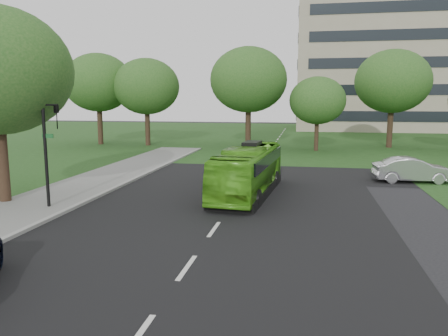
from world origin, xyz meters
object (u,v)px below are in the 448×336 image
object	(u,v)px
tree_park_b	(249,80)
sedan	(412,170)
office_building	(419,55)
tree_park_d	(393,81)
tree_park_a	(146,87)
traffic_light	(48,142)
bus	(248,170)
tree_park_c	(318,101)
tree_park_f	(98,83)

from	to	relation	value
tree_park_b	sedan	bearing A→B (deg)	-54.85
office_building	sedan	xyz separation A→B (m)	(-11.99, -51.96, -11.74)
tree_park_b	tree_park_d	world-z (taller)	tree_park_b
tree_park_a	tree_park_b	bearing A→B (deg)	0.09
office_building	traffic_light	size ratio (longest dim) A/B	7.52
tree_park_a	tree_park_b	world-z (taller)	tree_park_b
bus	tree_park_d	bearing A→B (deg)	70.35
tree_park_a	tree_park_c	size ratio (longest dim) A/B	1.30
sedan	tree_park_d	bearing A→B (deg)	-10.63
tree_park_b	bus	bearing A→B (deg)	-82.55
office_building	traffic_light	xyz separation A→B (m)	(-29.98, -62.20, -9.37)
office_building	sedan	world-z (taller)	office_building
sedan	office_building	bearing A→B (deg)	-17.39
traffic_light	tree_park_d	bearing A→B (deg)	71.23
tree_park_b	tree_park_c	xyz separation A→B (m)	(7.06, -1.76, -2.12)
office_building	tree_park_f	distance (m)	53.85
tree_park_b	sedan	size ratio (longest dim) A/B	2.26
tree_park_c	traffic_light	size ratio (longest dim) A/B	1.36
tree_park_b	bus	xyz separation A→B (m)	(3.01, -23.00, -5.78)
tree_park_c	tree_park_d	bearing A→B (deg)	29.75
tree_park_c	sedan	xyz separation A→B (m)	(5.44, -15.99, -4.18)
tree_park_a	tree_park_d	size ratio (longest dim) A/B	0.93
office_building	tree_park_b	xyz separation A→B (m)	(-24.49, -34.21, -5.44)
tree_park_d	tree_park_a	bearing A→B (deg)	-174.18
tree_park_b	traffic_light	distance (m)	28.79
tree_park_a	tree_park_f	size ratio (longest dim) A/B	0.93
tree_park_a	tree_park_c	xyz separation A→B (m)	(18.23, -1.74, -1.49)
tree_park_a	tree_park_d	bearing A→B (deg)	5.82
tree_park_b	tree_park_d	xyz separation A→B (m)	(14.73, 2.62, -0.17)
tree_park_a	bus	distance (m)	27.49
sedan	traffic_light	size ratio (longest dim) A/B	0.87
office_building	tree_park_f	size ratio (longest dim) A/B	3.95
tree_park_b	tree_park_f	distance (m)	16.93
tree_park_d	tree_park_c	bearing A→B (deg)	-150.25
tree_park_f	tree_park_a	bearing A→B (deg)	-2.70
tree_park_a	office_building	bearing A→B (deg)	43.82
office_building	sedan	bearing A→B (deg)	-103.00
tree_park_d	tree_park_f	xyz separation A→B (m)	(-31.65, -2.37, 0.00)
office_building	tree_park_d	world-z (taller)	office_building
bus	traffic_light	xyz separation A→B (m)	(-8.50, -4.99, 1.85)
tree_park_b	tree_park_d	bearing A→B (deg)	10.10
tree_park_a	sedan	bearing A→B (deg)	-36.84
tree_park_a	tree_park_d	world-z (taller)	tree_park_d
bus	traffic_light	distance (m)	10.03
tree_park_d	office_building	bearing A→B (deg)	72.82
tree_park_d	traffic_light	xyz separation A→B (m)	(-20.22, -30.61, -3.76)
office_building	sedan	distance (m)	54.60
bus	sedan	distance (m)	10.86
tree_park_b	sedan	distance (m)	22.60
sedan	tree_park_a	bearing A→B (deg)	48.78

